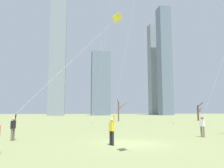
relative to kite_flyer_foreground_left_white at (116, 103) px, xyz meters
The scene contains 10 objects.
ground_plane 3.12m from the kite_flyer_foreground_left_white, 50.43° to the left, with size 400.00×400.00×0.00m, color #848E56.
kite_flyer_foreground_left_white is the anchor object (origin of this frame).
kite_flyer_midfield_right_pink 9.07m from the kite_flyer_foreground_left_white, 19.91° to the left, with size 4.52×5.66×18.39m.
kite_flyer_foreground_right_yellow 8.31m from the kite_flyer_foreground_left_white, 119.62° to the left, with size 10.73×11.03×15.08m.
bare_tree_far_right_edge 35.45m from the kite_flyer_foreground_left_white, 77.01° to the left, with size 2.58×2.16×4.70m.
bare_tree_left_of_center 43.66m from the kite_flyer_foreground_left_white, 52.18° to the left, with size 1.61×2.19×4.20m.
skyline_mid_tower_right 114.94m from the kite_flyer_foreground_left_white, 82.38° to the left, with size 10.70×5.07×43.75m.
skyline_slender_spire 110.76m from the kite_flyer_foreground_left_white, 94.79° to the left, with size 8.22×9.74×62.27m.
skyline_mid_tower_left 141.38m from the kite_flyer_foreground_left_white, 66.49° to the left, with size 10.59×6.50×70.13m.
skyline_squat_block 127.32m from the kite_flyer_foreground_left_white, 64.21° to the left, with size 7.02×7.31×66.11m.
Camera 1 is at (-3.90, -14.07, 2.02)m, focal length 35.82 mm.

